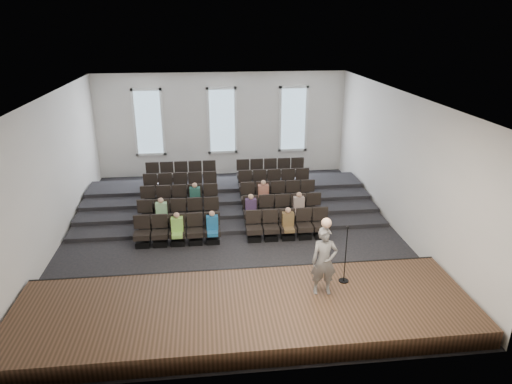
% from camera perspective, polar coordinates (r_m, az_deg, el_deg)
% --- Properties ---
extents(ground, '(14.00, 14.00, 0.00)m').
position_cam_1_polar(ground, '(16.68, -2.95, -5.26)').
color(ground, black).
rests_on(ground, ground).
extents(ceiling, '(12.00, 14.00, 0.02)m').
position_cam_1_polar(ceiling, '(15.16, -3.31, 12.01)').
color(ceiling, white).
rests_on(ceiling, ground).
extents(wall_back, '(12.00, 0.04, 5.00)m').
position_cam_1_polar(wall_back, '(22.52, -4.25, 8.40)').
color(wall_back, silver).
rests_on(wall_back, ground).
extents(wall_front, '(12.00, 0.04, 5.00)m').
position_cam_1_polar(wall_front, '(9.33, -0.37, -10.32)').
color(wall_front, silver).
rests_on(wall_front, ground).
extents(wall_left, '(0.04, 14.00, 5.00)m').
position_cam_1_polar(wall_left, '(16.55, -24.42, 1.96)').
color(wall_left, silver).
rests_on(wall_left, ground).
extents(wall_right, '(0.04, 14.00, 5.00)m').
position_cam_1_polar(wall_right, '(17.15, 17.42, 3.51)').
color(wall_right, silver).
rests_on(wall_right, ground).
extents(stage, '(11.80, 3.60, 0.50)m').
position_cam_1_polar(stage, '(12.17, -1.35, -14.74)').
color(stage, '#503322').
rests_on(stage, ground).
extents(stage_lip, '(11.80, 0.06, 0.52)m').
position_cam_1_polar(stage_lip, '(13.64, -2.04, -10.44)').
color(stage_lip, black).
rests_on(stage_lip, ground).
extents(risers, '(11.80, 4.80, 0.60)m').
position_cam_1_polar(risers, '(19.50, -3.57, -0.66)').
color(risers, black).
rests_on(risers, ground).
extents(seating_rows, '(6.80, 4.70, 1.67)m').
position_cam_1_polar(seating_rows, '(17.81, -3.32, -1.12)').
color(seating_rows, black).
rests_on(seating_rows, ground).
extents(windows, '(8.44, 0.10, 3.24)m').
position_cam_1_polar(windows, '(22.41, -4.26, 8.86)').
color(windows, white).
rests_on(windows, wall_back).
extents(audience, '(5.45, 2.64, 1.10)m').
position_cam_1_polar(audience, '(16.63, -3.08, -2.26)').
color(audience, '#8ECE52').
rests_on(audience, seating_rows).
extents(speaker, '(0.71, 0.49, 1.87)m').
position_cam_1_polar(speaker, '(12.10, 8.51, -8.57)').
color(speaker, slate).
rests_on(speaker, stage).
extents(mic_stand, '(0.28, 0.28, 1.68)m').
position_cam_1_polar(mic_stand, '(12.89, 11.04, -8.97)').
color(mic_stand, black).
rests_on(mic_stand, stage).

